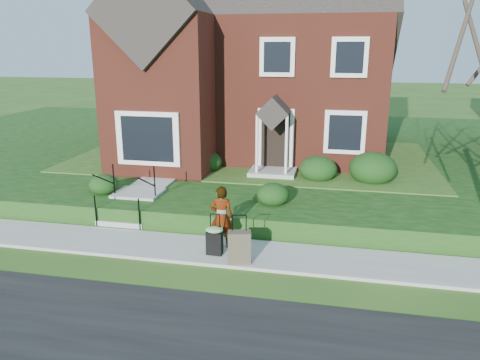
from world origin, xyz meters
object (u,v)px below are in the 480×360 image
(suitcase_black, at_px, (214,239))
(suitcase_olive, at_px, (239,247))
(woman, at_px, (221,217))
(front_steps, at_px, (132,203))

(suitcase_black, relative_size, suitcase_olive, 0.89)
(suitcase_olive, bearing_deg, woman, 115.27)
(front_steps, bearing_deg, suitcase_olive, -32.89)
(suitcase_black, bearing_deg, front_steps, 147.84)
(woman, distance_m, suitcase_olive, 1.09)
(front_steps, bearing_deg, suitcase_black, -34.49)
(front_steps, distance_m, woman, 3.56)
(front_steps, height_order, suitcase_olive, front_steps)
(front_steps, xyz_separation_m, suitcase_olive, (3.75, -2.43, -0.01))
(front_steps, bearing_deg, woman, -27.55)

